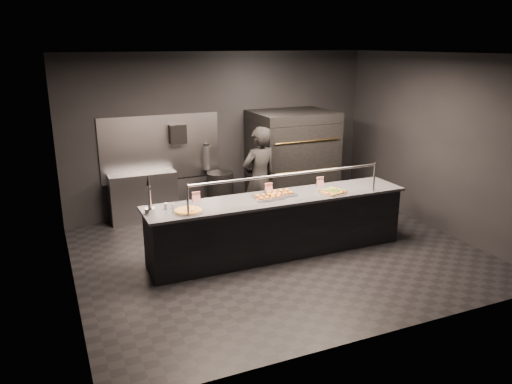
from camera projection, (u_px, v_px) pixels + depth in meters
room at (277, 159)px, 7.38m from camera, size 6.04×6.00×3.00m
service_counter at (279, 225)px, 7.65m from camera, size 4.10×0.78×1.37m
pizza_oven at (292, 160)px, 9.63m from camera, size 1.50×1.23×1.91m
prep_shelf at (144, 197)px, 9.07m from camera, size 1.20×0.35×0.90m
towel_dispenser at (178, 134)px, 9.09m from camera, size 0.30×0.20×0.35m
fire_extinguisher at (207, 158)px, 9.45m from camera, size 0.14×0.14×0.51m
beer_tap at (149, 203)px, 6.72m from camera, size 0.14×0.20×0.55m
round_pizza at (188, 211)px, 6.85m from camera, size 0.44×0.44×0.03m
slider_tray_a at (268, 197)px, 7.42m from camera, size 0.44×0.34×0.07m
slider_tray_b at (280, 193)px, 7.60m from camera, size 0.46×0.35×0.07m
square_pizza at (333, 192)px, 7.70m from camera, size 0.43×0.43×0.05m
condiment_jar at (168, 206)px, 6.95m from camera, size 0.14×0.05×0.09m
tent_cards at (264, 188)px, 7.69m from camera, size 2.21×0.04×0.15m
trash_bin at (220, 194)px, 9.42m from camera, size 0.49×0.49×0.82m
worker at (259, 179)px, 8.51m from camera, size 0.73×0.55×1.82m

